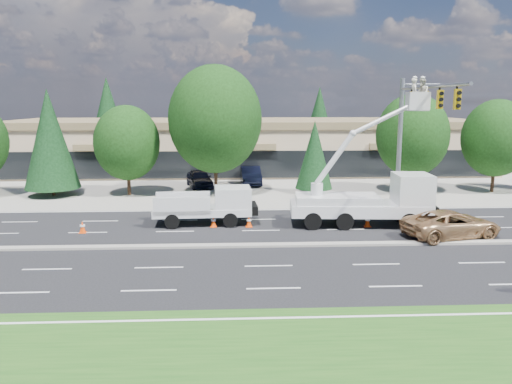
{
  "coord_description": "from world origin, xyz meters",
  "views": [
    {
      "loc": [
        -1.59,
        -25.04,
        7.43
      ],
      "look_at": [
        -0.31,
        2.65,
        2.4
      ],
      "focal_mm": 35.0,
      "sensor_mm": 36.0,
      "label": 1
    }
  ],
  "objects_px": {
    "signal_mast": "(412,123)",
    "bucket_truck": "(375,194)",
    "utility_pickup": "(210,209)",
    "minivan": "(451,224)"
  },
  "relations": [
    {
      "from": "signal_mast",
      "to": "bucket_truck",
      "type": "xyz_separation_m",
      "value": [
        -3.09,
        -2.91,
        -4.11
      ]
    },
    {
      "from": "signal_mast",
      "to": "utility_pickup",
      "type": "distance_m",
      "value": 14.21
    },
    {
      "from": "bucket_truck",
      "to": "minivan",
      "type": "distance_m",
      "value": 4.71
    },
    {
      "from": "minivan",
      "to": "signal_mast",
      "type": "bearing_deg",
      "value": -8.85
    },
    {
      "from": "bucket_truck",
      "to": "minivan",
      "type": "xyz_separation_m",
      "value": [
        3.52,
        -2.89,
        -1.19
      ]
    },
    {
      "from": "utility_pickup",
      "to": "bucket_truck",
      "type": "relative_size",
      "value": 0.66
    },
    {
      "from": "utility_pickup",
      "to": "bucket_truck",
      "type": "bearing_deg",
      "value": -7.93
    },
    {
      "from": "bucket_truck",
      "to": "signal_mast",
      "type": "bearing_deg",
      "value": 47.2
    },
    {
      "from": "signal_mast",
      "to": "bucket_truck",
      "type": "relative_size",
      "value": 1.12
    },
    {
      "from": "signal_mast",
      "to": "bucket_truck",
      "type": "distance_m",
      "value": 5.9
    }
  ]
}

